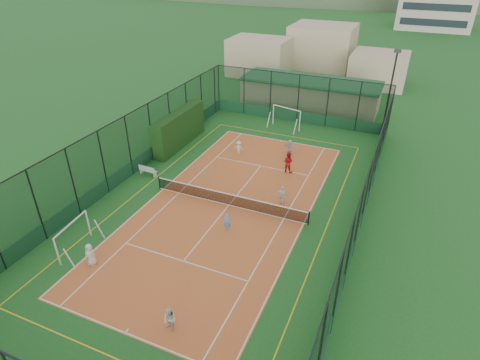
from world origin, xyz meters
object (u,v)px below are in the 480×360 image
object	(u,v)px
child_near_mid	(227,222)
coach	(288,162)
clubhouse	(310,93)
futsal_goal_far	(286,118)
child_near_right	(170,320)
child_far_right	(282,195)
white_bench	(148,170)
child_near_left	(90,254)
floodlight_ne	(389,95)
child_far_left	(239,148)
child_far_back	(290,148)
futsal_goal_near	(74,237)

from	to	relation	value
child_near_mid	coach	world-z (taller)	coach
clubhouse	futsal_goal_far	distance (m)	6.94
child_near_right	child_far_right	distance (m)	12.59
white_bench	child_near_mid	world-z (taller)	child_near_mid
child_near_left	child_near_mid	world-z (taller)	child_near_left
floodlight_ne	child_far_left	size ratio (longest dim) A/B	6.48
child_near_mid	coach	distance (m)	9.07
child_near_mid	child_near_right	distance (m)	8.26
white_bench	coach	size ratio (longest dim) A/B	0.87
child_far_back	child_near_left	bearing A→B (deg)	83.97
child_near_mid	child_near_right	size ratio (longest dim) A/B	0.87
child_far_left	floodlight_ne	bearing A→B (deg)	-149.08
white_bench	child_far_left	world-z (taller)	child_far_left
white_bench	child_far_back	world-z (taller)	child_far_back
futsal_goal_far	coach	world-z (taller)	futsal_goal_far
futsal_goal_far	child_far_right	bearing A→B (deg)	-59.29
white_bench	coach	world-z (taller)	coach
child_far_right	child_far_back	world-z (taller)	child_far_back
white_bench	child_near_left	world-z (taller)	child_near_left
clubhouse	child_near_right	distance (m)	32.92
white_bench	futsal_goal_far	world-z (taller)	futsal_goal_far
child_near_right	child_far_left	world-z (taller)	child_near_right
child_near_mid	futsal_goal_near	bearing A→B (deg)	-173.81
child_near_right	coach	xyz separation A→B (m)	(0.44, 17.20, 0.20)
child_far_left	child_near_left	bearing A→B (deg)	74.65
futsal_goal_near	child_near_mid	world-z (taller)	futsal_goal_near
child_far_left	child_far_back	bearing A→B (deg)	-166.48
futsal_goal_far	child_far_back	world-z (taller)	futsal_goal_far
futsal_goal_far	child_far_right	distance (m)	14.04
child_near_right	child_far_back	size ratio (longest dim) A/B	0.94
clubhouse	child_far_back	size ratio (longest dim) A/B	10.46
futsal_goal_far	child_far_back	distance (m)	6.22
clubhouse	futsal_goal_near	size ratio (longest dim) A/B	5.12
futsal_goal_far	child_far_left	distance (m)	7.70
child_near_left	child_far_right	world-z (taller)	child_far_right
clubhouse	child_near_mid	size ratio (longest dim) A/B	12.82
white_bench	child_near_left	bearing A→B (deg)	-70.15
child_far_back	coach	bearing A→B (deg)	117.74
child_near_left	coach	world-z (taller)	coach
child_near_mid	child_far_back	xyz separation A→B (m)	(0.50, 11.92, 0.13)
white_bench	child_near_right	distance (m)	15.65
futsal_goal_near	child_near_right	bearing A→B (deg)	-113.89
clubhouse	child_near_right	bearing A→B (deg)	-86.67
child_far_back	clubhouse	bearing A→B (deg)	-69.46
child_near_mid	child_far_left	distance (m)	10.93
child_near_left	child_near_right	xyz separation A→B (m)	(6.65, -2.16, -0.03)
child_near_left	child_near_mid	xyz separation A→B (m)	(5.84, 6.06, -0.12)
clubhouse	floodlight_ne	bearing A→B (deg)	-32.12
floodlight_ne	child_near_left	world-z (taller)	floodlight_ne
child_near_right	futsal_goal_far	bearing A→B (deg)	109.44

